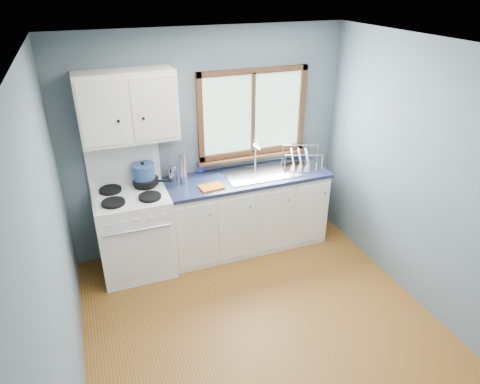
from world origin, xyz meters
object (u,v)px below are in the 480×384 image
object	(u,v)px
gas_range	(135,230)
utensil_crock	(174,173)
dish_rack	(301,162)
stockpot	(143,173)
base_cabinets	(247,215)
sink	(261,178)
thermos	(183,169)
skillet	(146,181)

from	to	relation	value
gas_range	utensil_crock	bearing A→B (deg)	22.00
dish_rack	stockpot	bearing A→B (deg)	-163.28
gas_range	base_cabinets	bearing A→B (deg)	0.82
sink	utensil_crock	xyz separation A→B (m)	(-0.97, 0.19, 0.14)
gas_range	sink	distance (m)	1.53
gas_range	dish_rack	world-z (taller)	gas_range
stockpot	utensil_crock	xyz separation A→B (m)	(0.34, 0.05, -0.07)
stockpot	thermos	xyz separation A→B (m)	(0.41, -0.07, 0.02)
base_cabinets	sink	xyz separation A→B (m)	(0.18, -0.00, 0.45)
base_cabinets	stockpot	xyz separation A→B (m)	(-1.13, 0.14, 0.66)
gas_range	base_cabinets	distance (m)	1.31
skillet	dish_rack	world-z (taller)	dish_rack
sink	stockpot	size ratio (longest dim) A/B	2.57
base_cabinets	utensil_crock	xyz separation A→B (m)	(-0.79, 0.19, 0.59)
skillet	thermos	distance (m)	0.41
base_cabinets	thermos	bearing A→B (deg)	174.11
gas_range	skillet	bearing A→B (deg)	35.84
base_cabinets	thermos	size ratio (longest dim) A/B	5.51
skillet	stockpot	size ratio (longest dim) A/B	1.34
gas_range	base_cabinets	world-z (taller)	gas_range
sink	utensil_crock	distance (m)	1.00
gas_range	sink	size ratio (longest dim) A/B	1.62
base_cabinets	thermos	world-z (taller)	thermos
base_cabinets	skillet	world-z (taller)	skillet
dish_rack	skillet	bearing A→B (deg)	-162.71
utensil_crock	dish_rack	xyz separation A→B (m)	(1.47, -0.18, -0.02)
skillet	dish_rack	size ratio (longest dim) A/B	0.81
utensil_crock	thermos	xyz separation A→B (m)	(0.08, -0.12, 0.09)
utensil_crock	sink	bearing A→B (deg)	-11.07
gas_range	thermos	xyz separation A→B (m)	(0.59, 0.09, 0.59)
base_cabinets	stockpot	size ratio (longest dim) A/B	5.65
base_cabinets	utensil_crock	world-z (taller)	utensil_crock
thermos	gas_range	bearing A→B (deg)	-171.12
base_cabinets	thermos	distance (m)	0.99
base_cabinets	thermos	xyz separation A→B (m)	(-0.71, 0.07, 0.68)
base_cabinets	utensil_crock	bearing A→B (deg)	166.53
gas_range	skillet	xyz separation A→B (m)	(0.19, 0.14, 0.49)
thermos	dish_rack	xyz separation A→B (m)	(1.40, -0.06, -0.11)
gas_range	skillet	distance (m)	0.55
gas_range	stockpot	xyz separation A→B (m)	(0.18, 0.16, 0.57)
skillet	utensil_crock	distance (m)	0.33
stockpot	dish_rack	size ratio (longest dim) A/B	0.61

